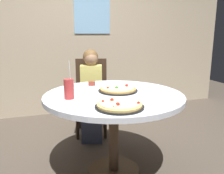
{
  "coord_description": "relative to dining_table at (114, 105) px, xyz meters",
  "views": [
    {
      "loc": [
        -0.61,
        -1.86,
        1.26
      ],
      "look_at": [
        0.0,
        0.05,
        0.8
      ],
      "focal_mm": 37.28,
      "sensor_mm": 36.0,
      "label": 1
    }
  ],
  "objects": [
    {
      "name": "plate_small",
      "position": [
        0.37,
        0.21,
        0.1
      ],
      "size": [
        0.18,
        0.18,
        0.01
      ],
      "primitive_type": "cylinder",
      "color": "white",
      "rests_on": "dining_table"
    },
    {
      "name": "soda_cup",
      "position": [
        -0.39,
        -0.04,
        0.18
      ],
      "size": [
        0.08,
        0.08,
        0.31
      ],
      "color": "#B73333",
      "rests_on": "dining_table"
    },
    {
      "name": "sauce_bowl",
      "position": [
        -0.11,
        0.39,
        0.12
      ],
      "size": [
        0.07,
        0.07,
        0.04
      ],
      "primitive_type": "cylinder",
      "color": "brown",
      "rests_on": "dining_table"
    },
    {
      "name": "pizza_veggie",
      "position": [
        0.07,
        0.08,
        0.11
      ],
      "size": [
        0.36,
        0.36,
        0.05
      ],
      "color": "black",
      "rests_on": "dining_table"
    },
    {
      "name": "pizza_cheese",
      "position": [
        -0.08,
        -0.38,
        0.11
      ],
      "size": [
        0.35,
        0.35,
        0.05
      ],
      "color": "black",
      "rests_on": "dining_table"
    },
    {
      "name": "ground_plane",
      "position": [
        0.0,
        0.0,
        -0.65
      ],
      "size": [
        8.0,
        8.0,
        0.0
      ],
      "primitive_type": "plane",
      "color": "#4C4238"
    },
    {
      "name": "wall_with_window",
      "position": [
        0.0,
        1.9,
        0.8
      ],
      "size": [
        5.2,
        0.14,
        2.9
      ],
      "color": "tan",
      "rests_on": "ground_plane"
    },
    {
      "name": "chair_wooden",
      "position": [
        0.02,
        0.99,
        -0.12
      ],
      "size": [
        0.49,
        0.49,
        0.95
      ],
      "color": "#382619",
      "rests_on": "ground_plane"
    },
    {
      "name": "diner_child",
      "position": [
        -0.02,
        0.81,
        -0.17
      ],
      "size": [
        0.34,
        0.43,
        1.08
      ],
      "color": "#3F4766",
      "rests_on": "ground_plane"
    },
    {
      "name": "dining_table",
      "position": [
        0.0,
        0.0,
        0.0
      ],
      "size": [
        1.21,
        1.21,
        0.75
      ],
      "color": "silver",
      "rests_on": "ground_plane"
    }
  ]
}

